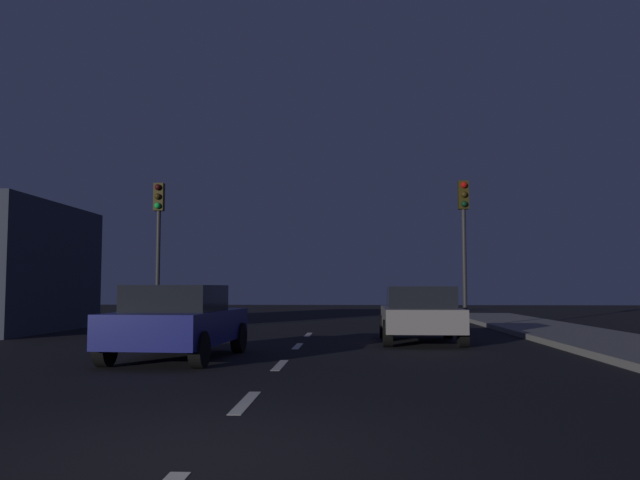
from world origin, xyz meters
TOP-DOWN VIEW (x-y plane):
  - ground_plane at (0.00, 7.00)m, footprint 80.00×80.00m
  - lane_stripe_second at (0.00, 2.60)m, footprint 0.16×1.60m
  - lane_stripe_third at (0.00, 6.40)m, footprint 0.16×1.60m
  - lane_stripe_fourth at (0.00, 10.20)m, footprint 0.16×1.60m
  - lane_stripe_fifth at (0.00, 14.00)m, footprint 0.16×1.60m
  - traffic_signal_left at (-4.94, 15.17)m, footprint 0.32×0.38m
  - traffic_signal_right at (4.83, 15.17)m, footprint 0.32×0.38m
  - car_stopped_ahead at (3.04, 11.41)m, footprint 2.03×3.85m
  - car_adjacent_lane at (-2.11, 7.28)m, footprint 2.18×4.02m

SIDE VIEW (x-z plane):
  - ground_plane at x=0.00m, z-range 0.00..0.00m
  - lane_stripe_second at x=0.00m, z-range 0.00..0.01m
  - lane_stripe_third at x=0.00m, z-range 0.00..0.01m
  - lane_stripe_fourth at x=0.00m, z-range 0.00..0.01m
  - lane_stripe_fifth at x=0.00m, z-range 0.00..0.01m
  - car_stopped_ahead at x=3.04m, z-range 0.02..1.44m
  - car_adjacent_lane at x=-2.11m, z-range 0.02..1.46m
  - traffic_signal_right at x=4.83m, z-range 0.97..5.74m
  - traffic_signal_left at x=-4.94m, z-range 0.97..5.74m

